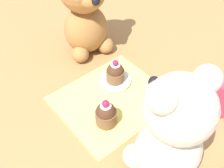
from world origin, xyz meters
TOP-DOWN VIEW (x-y plane):
  - ground_plane at (0.00, 0.00)m, footprint 4.00×4.00m
  - knitted_placemat at (0.00, 0.00)m, footprint 0.25×0.22m
  - teddy_bear_cream at (0.04, 0.20)m, footprint 0.14×0.14m
  - teddy_bear_tan at (-0.07, -0.20)m, footprint 0.14×0.14m
  - cupcake_near_cream_bear at (0.05, 0.04)m, footprint 0.05×0.05m
  - saucer_plate at (-0.04, -0.04)m, footprint 0.08×0.08m
  - cupcake_near_tan_bear at (-0.04, -0.04)m, footprint 0.05×0.05m
  - juice_glass at (-0.17, 0.19)m, footprint 0.05×0.05m
  - teaspoon at (-0.14, 0.18)m, footprint 0.11×0.05m

SIDE VIEW (x-z plane):
  - ground_plane at x=0.00m, z-range 0.00..0.00m
  - teaspoon at x=-0.14m, z-range 0.00..0.01m
  - knitted_placemat at x=0.00m, z-range 0.00..0.01m
  - saucer_plate at x=-0.04m, z-range 0.01..0.01m
  - cupcake_near_cream_bear at x=0.05m, z-range 0.00..0.07m
  - cupcake_near_tan_bear at x=-0.04m, z-range 0.00..0.07m
  - juice_glass at x=-0.17m, z-range 0.00..0.09m
  - teddy_bear_cream at x=0.04m, z-range -0.01..0.25m
  - teddy_bear_tan at x=-0.07m, z-range 0.00..0.26m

